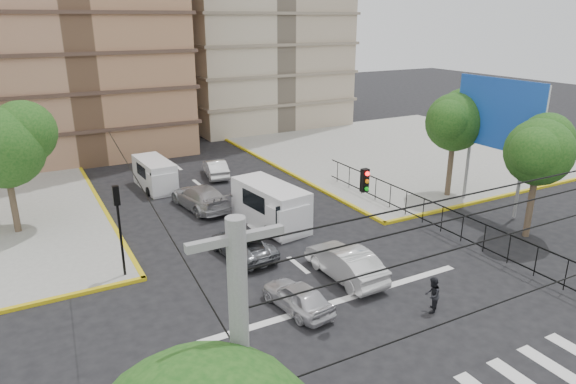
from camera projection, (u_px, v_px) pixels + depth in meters
ground at (358, 314)px, 21.25m from camera, size 160.00×160.00×0.00m
sidewalk_ne at (407, 150)px, 46.90m from camera, size 26.00×26.00×0.15m
stop_line at (341, 300)px, 22.25m from camera, size 13.00×0.40×0.01m
park_fence at (440, 234)px, 29.07m from camera, size 0.10×22.50×1.66m
billboard at (499, 116)px, 30.84m from camera, size 0.36×6.20×8.10m
tree_park_a at (540, 149)px, 27.23m from camera, size 4.41×3.60×6.83m
tree_park_c at (456, 119)px, 33.40m from camera, size 4.65×3.80×7.25m
tree_tudor at (5, 144)px, 27.48m from camera, size 5.39×4.40×7.43m
traffic_light_nw at (118, 216)px, 23.19m from camera, size 0.28×0.22×4.40m
traffic_light_hanging at (400, 193)px, 17.65m from camera, size 18.00×9.12×0.92m
van_right_lane at (273, 207)px, 29.74m from camera, size 2.80×5.71×2.47m
van_left_lane at (156, 175)px, 36.28m from camera, size 2.11×4.78×2.11m
car_silver_front_left at (297, 296)px, 21.36m from camera, size 1.97×3.82×1.24m
car_white_front_right at (345, 263)px, 23.96m from camera, size 1.77×4.73×1.55m
car_grey_mid_left at (242, 245)px, 26.18m from camera, size 2.46×4.65×1.25m
car_silver_rear_left at (200, 197)px, 32.71m from camera, size 2.81×5.52×1.53m
car_darkgrey_mid_right at (255, 186)px, 35.10m from camera, size 1.97×4.13×1.36m
car_white_rear_right at (215, 168)px, 39.22m from camera, size 2.11×4.27×1.35m
pedestrian_crosswalk at (432, 295)px, 21.16m from camera, size 0.96×0.93×1.56m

